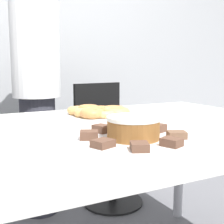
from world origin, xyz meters
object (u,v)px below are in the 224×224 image
office_chair_right (108,147)px  plate_cake (133,140)px  person_standing (37,88)px  plate_donuts (98,116)px  frosted_cake (133,127)px

office_chair_right → plate_cake: bearing=-120.9°
person_standing → plate_cake: (0.00, -1.22, -0.09)m
plate_cake → plate_donuts: same height
plate_cake → frosted_cake: (0.00, -0.00, 0.04)m
plate_cake → frosted_cake: 0.04m
plate_cake → office_chair_right: bearing=66.8°
plate_donuts → plate_cake: bearing=-101.7°
office_chair_right → plate_cake: office_chair_right is taller
person_standing → frosted_cake: person_standing is taller
office_chair_right → plate_donuts: size_ratio=2.69×
office_chair_right → plate_donuts: bearing=-128.0°
person_standing → office_chair_right: bearing=-5.5°
person_standing → office_chair_right: person_standing is taller
person_standing → frosted_cake: size_ratio=9.51×
plate_cake → plate_donuts: 0.50m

